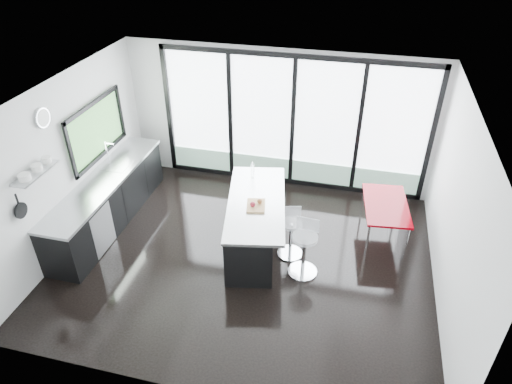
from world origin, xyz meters
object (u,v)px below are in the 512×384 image
(bar_stool_near, at_px, (304,255))
(red_table, at_px, (383,220))
(island, at_px, (252,223))
(bar_stool_far, at_px, (291,238))

(bar_stool_near, xyz_separation_m, red_table, (1.20, 1.27, -0.03))
(bar_stool_near, bearing_deg, island, 157.10)
(bar_stool_near, relative_size, red_table, 0.59)
(island, height_order, bar_stool_far, island)
(island, distance_m, bar_stool_far, 0.70)
(island, xyz_separation_m, bar_stool_near, (0.96, -0.50, -0.08))
(island, height_order, bar_stool_near, island)
(bar_stool_near, height_order, bar_stool_far, bar_stool_near)
(island, relative_size, red_table, 1.85)
(bar_stool_near, distance_m, bar_stool_far, 0.48)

